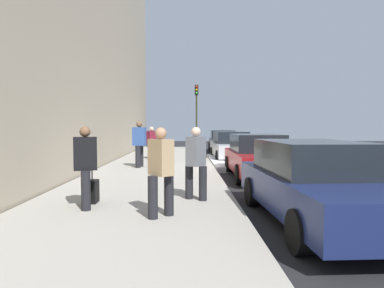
{
  "coord_description": "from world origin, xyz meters",
  "views": [
    {
      "loc": [
        13.28,
        -2.09,
        1.79
      ],
      "look_at": [
        -1.28,
        -1.89,
        1.03
      ],
      "focal_mm": 31.85,
      "sensor_mm": 36.0,
      "label": 1
    }
  ],
  "objects_px": {
    "parked_car_red": "(257,156)",
    "pedestrian_black_coat": "(86,165)",
    "parked_car_navy": "(314,182)",
    "parked_car_charcoal": "(222,141)",
    "pedestrian_grey_coat": "(196,161)",
    "parked_car_silver": "(231,146)",
    "pedestrian_burgundy_coat": "(152,142)",
    "pedestrian_blue_coat": "(139,143)",
    "rolling_suitcase": "(92,191)",
    "pedestrian_tan_coat": "(161,170)",
    "traffic_light_pole": "(197,106)"
  },
  "relations": [
    {
      "from": "pedestrian_grey_coat",
      "to": "pedestrian_tan_coat",
      "type": "distance_m",
      "value": 1.6
    },
    {
      "from": "traffic_light_pole",
      "to": "parked_car_charcoal",
      "type": "bearing_deg",
      "value": 80.67
    },
    {
      "from": "pedestrian_blue_coat",
      "to": "pedestrian_black_coat",
      "type": "bearing_deg",
      "value": -0.85
    },
    {
      "from": "pedestrian_tan_coat",
      "to": "traffic_light_pole",
      "type": "xyz_separation_m",
      "value": [
        -18.09,
        1.12,
        2.21
      ]
    },
    {
      "from": "pedestrian_black_coat",
      "to": "parked_car_red",
      "type": "bearing_deg",
      "value": 138.13
    },
    {
      "from": "parked_car_charcoal",
      "to": "parked_car_navy",
      "type": "relative_size",
      "value": 0.97
    },
    {
      "from": "parked_car_navy",
      "to": "pedestrian_grey_coat",
      "type": "relative_size",
      "value": 2.95
    },
    {
      "from": "pedestrian_blue_coat",
      "to": "pedestrian_grey_coat",
      "type": "bearing_deg",
      "value": 19.22
    },
    {
      "from": "parked_car_navy",
      "to": "pedestrian_blue_coat",
      "type": "distance_m",
      "value": 8.56
    },
    {
      "from": "parked_car_charcoal",
      "to": "pedestrian_black_coat",
      "type": "relative_size",
      "value": 2.84
    },
    {
      "from": "parked_car_navy",
      "to": "parked_car_silver",
      "type": "bearing_deg",
      "value": -179.67
    },
    {
      "from": "pedestrian_grey_coat",
      "to": "rolling_suitcase",
      "type": "distance_m",
      "value": 2.33
    },
    {
      "from": "pedestrian_black_coat",
      "to": "rolling_suitcase",
      "type": "distance_m",
      "value": 0.8
    },
    {
      "from": "traffic_light_pole",
      "to": "parked_car_navy",
      "type": "bearing_deg",
      "value": 5.42
    },
    {
      "from": "parked_car_red",
      "to": "traffic_light_pole",
      "type": "height_order",
      "value": "traffic_light_pole"
    },
    {
      "from": "pedestrian_black_coat",
      "to": "pedestrian_blue_coat",
      "type": "height_order",
      "value": "pedestrian_blue_coat"
    },
    {
      "from": "pedestrian_tan_coat",
      "to": "pedestrian_blue_coat",
      "type": "xyz_separation_m",
      "value": [
        -7.54,
        -1.45,
        0.12
      ]
    },
    {
      "from": "parked_car_navy",
      "to": "pedestrian_black_coat",
      "type": "distance_m",
      "value": 4.42
    },
    {
      "from": "traffic_light_pole",
      "to": "pedestrian_burgundy_coat",
      "type": "bearing_deg",
      "value": -18.9
    },
    {
      "from": "pedestrian_black_coat",
      "to": "pedestrian_burgundy_coat",
      "type": "bearing_deg",
      "value": 178.71
    },
    {
      "from": "pedestrian_burgundy_coat",
      "to": "rolling_suitcase",
      "type": "distance_m",
      "value": 9.82
    },
    {
      "from": "parked_car_charcoal",
      "to": "rolling_suitcase",
      "type": "bearing_deg",
      "value": -15.16
    },
    {
      "from": "pedestrian_burgundy_coat",
      "to": "traffic_light_pole",
      "type": "height_order",
      "value": "traffic_light_pole"
    },
    {
      "from": "traffic_light_pole",
      "to": "rolling_suitcase",
      "type": "bearing_deg",
      "value": -9.01
    },
    {
      "from": "parked_car_red",
      "to": "parked_car_navy",
      "type": "distance_m",
      "value": 5.52
    },
    {
      "from": "parked_car_red",
      "to": "pedestrian_burgundy_coat",
      "type": "xyz_separation_m",
      "value": [
        -5.31,
        -4.22,
        0.26
      ]
    },
    {
      "from": "parked_car_silver",
      "to": "parked_car_red",
      "type": "bearing_deg",
      "value": 1.41
    },
    {
      "from": "parked_car_red",
      "to": "pedestrian_black_coat",
      "type": "bearing_deg",
      "value": -41.87
    },
    {
      "from": "traffic_light_pole",
      "to": "pedestrian_blue_coat",
      "type": "bearing_deg",
      "value": -13.69
    },
    {
      "from": "pedestrian_tan_coat",
      "to": "rolling_suitcase",
      "type": "xyz_separation_m",
      "value": [
        -1.17,
        -1.56,
        -0.62
      ]
    },
    {
      "from": "parked_car_silver",
      "to": "pedestrian_grey_coat",
      "type": "height_order",
      "value": "pedestrian_grey_coat"
    },
    {
      "from": "parked_car_charcoal",
      "to": "rolling_suitcase",
      "type": "xyz_separation_m",
      "value": [
        16.62,
        -4.5,
        -0.36
      ]
    },
    {
      "from": "parked_car_charcoal",
      "to": "pedestrian_grey_coat",
      "type": "bearing_deg",
      "value": -7.92
    },
    {
      "from": "parked_car_red",
      "to": "pedestrian_blue_coat",
      "type": "height_order",
      "value": "pedestrian_blue_coat"
    },
    {
      "from": "parked_car_navy",
      "to": "pedestrian_tan_coat",
      "type": "bearing_deg",
      "value": -87.38
    },
    {
      "from": "parked_car_red",
      "to": "pedestrian_grey_coat",
      "type": "xyz_separation_m",
      "value": [
        4.19,
        -2.24,
        0.26
      ]
    },
    {
      "from": "rolling_suitcase",
      "to": "pedestrian_tan_coat",
      "type": "bearing_deg",
      "value": 53.23
    },
    {
      "from": "pedestrian_grey_coat",
      "to": "parked_car_red",
      "type": "bearing_deg",
      "value": 151.93
    },
    {
      "from": "parked_car_charcoal",
      "to": "pedestrian_burgundy_coat",
      "type": "distance_m",
      "value": 8.05
    },
    {
      "from": "pedestrian_burgundy_coat",
      "to": "parked_car_silver",
      "type": "bearing_deg",
      "value": 99.34
    },
    {
      "from": "pedestrian_burgundy_coat",
      "to": "rolling_suitcase",
      "type": "height_order",
      "value": "pedestrian_burgundy_coat"
    },
    {
      "from": "parked_car_charcoal",
      "to": "pedestrian_burgundy_coat",
      "type": "relative_size",
      "value": 2.88
    },
    {
      "from": "pedestrian_tan_coat",
      "to": "pedestrian_blue_coat",
      "type": "bearing_deg",
      "value": -169.1
    },
    {
      "from": "parked_car_charcoal",
      "to": "pedestrian_grey_coat",
      "type": "xyz_separation_m",
      "value": [
        16.33,
        -2.27,
        0.26
      ]
    },
    {
      "from": "pedestrian_black_coat",
      "to": "parked_car_navy",
      "type": "bearing_deg",
      "value": 82.84
    },
    {
      "from": "parked_car_red",
      "to": "parked_car_silver",
      "type": "bearing_deg",
      "value": -178.59
    },
    {
      "from": "parked_car_charcoal",
      "to": "traffic_light_pole",
      "type": "distance_m",
      "value": 3.08
    },
    {
      "from": "pedestrian_tan_coat",
      "to": "rolling_suitcase",
      "type": "relative_size",
      "value": 1.91
    },
    {
      "from": "parked_car_silver",
      "to": "pedestrian_black_coat",
      "type": "xyz_separation_m",
      "value": [
        10.96,
        -4.31,
        0.27
      ]
    },
    {
      "from": "parked_car_silver",
      "to": "parked_car_navy",
      "type": "relative_size",
      "value": 0.91
    }
  ]
}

